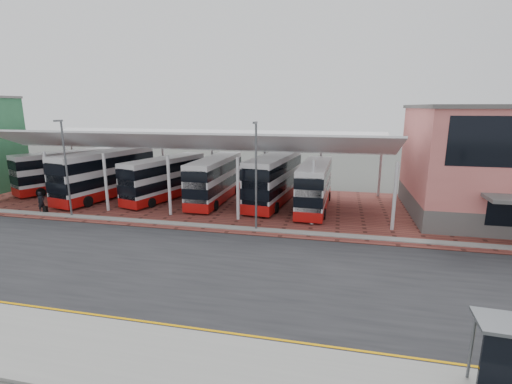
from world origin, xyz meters
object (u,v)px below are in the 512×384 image
Objects in this scene: bus_5 at (315,186)px; bus_4 at (274,179)px; bus_2 at (165,179)px; bus_1 at (106,175)px; pedestrian at (41,202)px; bus_3 at (215,180)px; bus_0 at (66,171)px.

bus_4 is at bearing 163.64° from bus_5.
bus_5 reaches higher than bus_2.
bus_1 is 1.14× the size of bus_2.
bus_4 is at bearing -60.97° from pedestrian.
bus_1 is 6.38× the size of pedestrian.
bus_1 reaches higher than bus_3.
bus_0 is at bearing 174.02° from bus_1.
bus_3 is at bearing 178.07° from bus_5.
bus_2 is at bearing -176.41° from bus_3.
bus_0 is at bearing 178.21° from bus_5.
bus_2 is at bearing -168.21° from bus_4.
bus_3 reaches higher than bus_2.
bus_4 is at bearing 26.07° from bus_0.
bus_0 is at bearing 177.23° from bus_3.
bus_3 is 5.61× the size of pedestrian.
pedestrian is (-13.56, -7.11, -1.19)m from bus_3.
pedestrian is at bearing -98.52° from bus_1.
bus_1 is 1.03× the size of bus_4.
bus_3 is at bearing 18.60° from bus_2.
bus_0 is at bearing -174.06° from bus_4.
bus_3 is 5.74m from bus_4.
bus_3 is 15.36m from pedestrian.
bus_0 reaches higher than bus_5.
bus_4 is (5.70, 0.65, 0.17)m from bus_3.
bus_0 is at bearing -170.39° from bus_2.
bus_2 is at bearing -43.70° from pedestrian.
bus_4 is 6.17× the size of pedestrian.
bus_0 is 12.47m from bus_2.
bus_4 is (16.96, 1.58, -0.07)m from bus_1.
bus_2 is at bearing 18.31° from bus_1.
bus_3 is at bearing -166.45° from bus_4.
bus_5 is (20.87, 0.29, -0.29)m from bus_1.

